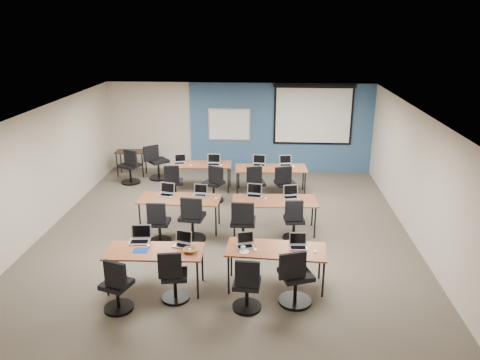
# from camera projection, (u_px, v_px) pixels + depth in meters

# --- Properties ---
(floor) EXTENTS (8.00, 9.00, 0.02)m
(floor) POSITION_uv_depth(u_px,v_px,m) (227.00, 231.00, 10.41)
(floor) COLOR #6B6354
(floor) RESTS_ON ground
(ceiling) EXTENTS (8.00, 9.00, 0.02)m
(ceiling) POSITION_uv_depth(u_px,v_px,m) (225.00, 111.00, 9.53)
(ceiling) COLOR white
(ceiling) RESTS_ON ground
(wall_back) EXTENTS (8.00, 0.04, 2.70)m
(wall_back) POSITION_uv_depth(u_px,v_px,m) (239.00, 127.00, 14.21)
(wall_back) COLOR beige
(wall_back) RESTS_ON ground
(wall_front) EXTENTS (8.00, 0.04, 2.70)m
(wall_front) POSITION_uv_depth(u_px,v_px,m) (193.00, 289.00, 5.72)
(wall_front) COLOR beige
(wall_front) RESTS_ON ground
(wall_left) EXTENTS (0.04, 9.00, 2.70)m
(wall_left) POSITION_uv_depth(u_px,v_px,m) (44.00, 170.00, 10.20)
(wall_left) COLOR beige
(wall_left) RESTS_ON ground
(wall_right) EXTENTS (0.04, 9.00, 2.70)m
(wall_right) POSITION_uv_depth(u_px,v_px,m) (417.00, 178.00, 9.73)
(wall_right) COLOR beige
(wall_right) RESTS_ON ground
(blue_accent_panel) EXTENTS (5.50, 0.04, 2.70)m
(blue_accent_panel) POSITION_uv_depth(u_px,v_px,m) (281.00, 128.00, 14.11)
(blue_accent_panel) COLOR #3D5977
(blue_accent_panel) RESTS_ON wall_back
(whiteboard) EXTENTS (1.28, 0.03, 0.98)m
(whiteboard) POSITION_uv_depth(u_px,v_px,m) (229.00, 125.00, 14.13)
(whiteboard) COLOR silver
(whiteboard) RESTS_ON wall_back
(projector_screen) EXTENTS (2.40, 0.10, 1.82)m
(projector_screen) POSITION_uv_depth(u_px,v_px,m) (313.00, 111.00, 13.82)
(projector_screen) COLOR black
(projector_screen) RESTS_ON wall_back
(training_table_front_left) EXTENTS (1.67, 0.70, 0.73)m
(training_table_front_left) POSITION_uv_depth(u_px,v_px,m) (155.00, 253.00, 8.01)
(training_table_front_left) COLOR brown
(training_table_front_left) RESTS_ON floor
(training_table_front_right) EXTENTS (1.72, 0.72, 0.73)m
(training_table_front_right) POSITION_uv_depth(u_px,v_px,m) (276.00, 251.00, 8.06)
(training_table_front_right) COLOR brown
(training_table_front_right) RESTS_ON floor
(training_table_mid_left) EXTENTS (1.79, 0.74, 0.73)m
(training_table_mid_left) POSITION_uv_depth(u_px,v_px,m) (180.00, 200.00, 10.32)
(training_table_mid_left) COLOR #AA742C
(training_table_mid_left) RESTS_ON floor
(training_table_mid_right) EXTENTS (1.85, 0.77, 0.73)m
(training_table_mid_right) POSITION_uv_depth(u_px,v_px,m) (275.00, 202.00, 10.22)
(training_table_mid_right) COLOR brown
(training_table_mid_right) RESTS_ON floor
(training_table_back_left) EXTENTS (1.66, 0.69, 0.73)m
(training_table_back_left) POSITION_uv_depth(u_px,v_px,m) (201.00, 166.00, 12.77)
(training_table_back_left) COLOR brown
(training_table_back_left) RESTS_ON floor
(training_table_back_right) EXTENTS (1.89, 0.79, 0.73)m
(training_table_back_right) POSITION_uv_depth(u_px,v_px,m) (271.00, 169.00, 12.44)
(training_table_back_right) COLOR #A17639
(training_table_back_right) RESTS_ON floor
(laptop_0) EXTENTS (0.36, 0.30, 0.27)m
(laptop_0) POSITION_uv_depth(u_px,v_px,m) (140.00, 238.00, 8.31)
(laptop_0) COLOR silver
(laptop_0) RESTS_ON training_table_front_left
(mouse_0) EXTENTS (0.06, 0.09, 0.03)m
(mouse_0) POSITION_uv_depth(u_px,v_px,m) (149.00, 245.00, 8.14)
(mouse_0) COLOR white
(mouse_0) RESTS_ON training_table_front_left
(task_chair_0) EXTENTS (0.49, 0.48, 0.96)m
(task_chair_0) POSITION_uv_depth(u_px,v_px,m) (117.00, 290.00, 7.44)
(task_chair_0) COLOR black
(task_chair_0) RESTS_ON floor
(laptop_1) EXTENTS (0.31, 0.26, 0.23)m
(laptop_1) POSITION_uv_depth(u_px,v_px,m) (183.00, 242.00, 8.16)
(laptop_1) COLOR #B1B2BE
(laptop_1) RESTS_ON training_table_front_left
(mouse_1) EXTENTS (0.09, 0.11, 0.04)m
(mouse_1) POSITION_uv_depth(u_px,v_px,m) (190.00, 249.00, 8.03)
(mouse_1) COLOR white
(mouse_1) RESTS_ON training_table_front_left
(task_chair_1) EXTENTS (0.47, 0.47, 0.96)m
(task_chair_1) POSITION_uv_depth(u_px,v_px,m) (174.00, 280.00, 7.72)
(task_chair_1) COLOR black
(task_chair_1) RESTS_ON floor
(laptop_2) EXTENTS (0.30, 0.25, 0.23)m
(laptop_2) POSITION_uv_depth(u_px,v_px,m) (245.00, 243.00, 8.13)
(laptop_2) COLOR #B5B5B5
(laptop_2) RESTS_ON training_table_front_right
(mouse_2) EXTENTS (0.09, 0.11, 0.04)m
(mouse_2) POSITION_uv_depth(u_px,v_px,m) (255.00, 250.00, 7.99)
(mouse_2) COLOR white
(mouse_2) RESTS_ON training_table_front_right
(task_chair_2) EXTENTS (0.48, 0.48, 0.96)m
(task_chair_2) POSITION_uv_depth(u_px,v_px,m) (247.00, 289.00, 7.47)
(task_chair_2) COLOR black
(task_chair_2) RESTS_ON floor
(laptop_3) EXTENTS (0.30, 0.26, 0.23)m
(laptop_3) POSITION_uv_depth(u_px,v_px,m) (298.00, 244.00, 8.09)
(laptop_3) COLOR #B8B8B8
(laptop_3) RESTS_ON training_table_front_right
(mouse_3) EXTENTS (0.07, 0.10, 0.03)m
(mouse_3) POSITION_uv_depth(u_px,v_px,m) (315.00, 252.00, 7.93)
(mouse_3) COLOR white
(mouse_3) RESTS_ON training_table_front_right
(task_chair_3) EXTENTS (0.57, 0.55, 1.03)m
(task_chair_3) POSITION_uv_depth(u_px,v_px,m) (295.00, 282.00, 7.62)
(task_chair_3) COLOR black
(task_chair_3) RESTS_ON floor
(laptop_4) EXTENTS (0.34, 0.29, 0.26)m
(laptop_4) POSITION_uv_depth(u_px,v_px,m) (167.00, 192.00, 10.50)
(laptop_4) COLOR #AEAEAE
(laptop_4) RESTS_ON training_table_mid_left
(mouse_4) EXTENTS (0.07, 0.10, 0.03)m
(mouse_4) POSITION_uv_depth(u_px,v_px,m) (170.00, 197.00, 10.36)
(mouse_4) COLOR white
(mouse_4) RESTS_ON training_table_mid_left
(task_chair_4) EXTENTS (0.47, 0.47, 0.96)m
(task_chair_4) POSITION_uv_depth(u_px,v_px,m) (159.00, 226.00, 9.73)
(task_chair_4) COLOR black
(task_chair_4) RESTS_ON floor
(laptop_5) EXTENTS (0.30, 0.26, 0.23)m
(laptop_5) POSITION_uv_depth(u_px,v_px,m) (200.00, 193.00, 10.49)
(laptop_5) COLOR #B8B7C1
(laptop_5) RESTS_ON training_table_mid_left
(mouse_5) EXTENTS (0.08, 0.10, 0.03)m
(mouse_5) POSITION_uv_depth(u_px,v_px,m) (216.00, 198.00, 10.28)
(mouse_5) COLOR white
(mouse_5) RESTS_ON training_table_mid_left
(task_chair_5) EXTENTS (0.56, 0.56, 1.03)m
(task_chair_5) POSITION_uv_depth(u_px,v_px,m) (192.00, 222.00, 9.83)
(task_chair_5) COLOR black
(task_chair_5) RESTS_ON floor
(laptop_6) EXTENTS (0.34, 0.29, 0.26)m
(laptop_6) POSITION_uv_depth(u_px,v_px,m) (254.00, 193.00, 10.45)
(laptop_6) COLOR #B3B3B5
(laptop_6) RESTS_ON training_table_mid_right
(mouse_6) EXTENTS (0.06, 0.09, 0.03)m
(mouse_6) POSITION_uv_depth(u_px,v_px,m) (266.00, 198.00, 10.28)
(mouse_6) COLOR white
(mouse_6) RESTS_ON training_table_mid_right
(task_chair_6) EXTENTS (0.56, 0.56, 1.04)m
(task_chair_6) POSITION_uv_depth(u_px,v_px,m) (243.00, 227.00, 9.59)
(task_chair_6) COLOR black
(task_chair_6) RESTS_ON floor
(laptop_7) EXTENTS (0.34, 0.29, 0.26)m
(laptop_7) POSITION_uv_depth(u_px,v_px,m) (291.00, 194.00, 10.37)
(laptop_7) COLOR #B5B5C2
(laptop_7) RESTS_ON training_table_mid_right
(mouse_7) EXTENTS (0.08, 0.11, 0.04)m
(mouse_7) POSITION_uv_depth(u_px,v_px,m) (300.00, 201.00, 10.12)
(mouse_7) COLOR white
(mouse_7) RESTS_ON training_table_mid_right
(task_chair_7) EXTENTS (0.46, 0.46, 0.95)m
(task_chair_7) POSITION_uv_depth(u_px,v_px,m) (294.00, 223.00, 9.88)
(task_chair_7) COLOR black
(task_chair_7) RESTS_ON floor
(laptop_8) EXTENTS (0.31, 0.26, 0.24)m
(laptop_8) POSITION_uv_depth(u_px,v_px,m) (180.00, 161.00, 12.80)
(laptop_8) COLOR #B6B6BE
(laptop_8) RESTS_ON training_table_back_left
(mouse_8) EXTENTS (0.08, 0.10, 0.03)m
(mouse_8) POSITION_uv_depth(u_px,v_px,m) (191.00, 165.00, 12.62)
(mouse_8) COLOR white
(mouse_8) RESTS_ON training_table_back_left
(task_chair_8) EXTENTS (0.48, 0.48, 0.96)m
(task_chair_8) POSITION_uv_depth(u_px,v_px,m) (174.00, 185.00, 12.13)
(task_chair_8) COLOR black
(task_chair_8) RESTS_ON floor
(laptop_9) EXTENTS (0.36, 0.30, 0.27)m
(laptop_9) POSITION_uv_depth(u_px,v_px,m) (214.00, 162.00, 12.71)
(laptop_9) COLOR silver
(laptop_9) RESTS_ON training_table_back_left
(mouse_9) EXTENTS (0.09, 0.11, 0.03)m
(mouse_9) POSITION_uv_depth(u_px,v_px,m) (221.00, 165.00, 12.60)
(mouse_9) COLOR white
(mouse_9) RESTS_ON training_table_back_left
(task_chair_9) EXTENTS (0.55, 0.51, 0.99)m
(task_chair_9) POSITION_uv_depth(u_px,v_px,m) (214.00, 187.00, 11.98)
(task_chair_9) COLOR black
(task_chair_9) RESTS_ON floor
(laptop_10) EXTENTS (0.35, 0.30, 0.26)m
(laptop_10) POSITION_uv_depth(u_px,v_px,m) (259.00, 163.00, 12.65)
(laptop_10) COLOR silver
(laptop_10) RESTS_ON training_table_back_right
(mouse_10) EXTENTS (0.08, 0.11, 0.03)m
(mouse_10) POSITION_uv_depth(u_px,v_px,m) (261.00, 166.00, 12.54)
(mouse_10) COLOR white
(mouse_10) RESTS_ON training_table_back_right
(task_chair_10) EXTENTS (0.48, 0.48, 0.97)m
(task_chair_10) POSITION_uv_depth(u_px,v_px,m) (256.00, 186.00, 12.03)
(task_chair_10) COLOR black
(task_chair_10) RESTS_ON floor
(laptop_11) EXTENTS (0.34, 0.29, 0.26)m
(laptop_11) POSITION_uv_depth(u_px,v_px,m) (285.00, 163.00, 12.64)
(laptop_11) COLOR #ACACB4
(laptop_11) RESTS_ON training_table_back_right
(mouse_11) EXTENTS (0.09, 0.12, 0.04)m
(mouse_11) POSITION_uv_depth(u_px,v_px,m) (294.00, 167.00, 12.48)
(mouse_11) COLOR white
(mouse_11) RESTS_ON training_table_back_right
(task_chair_11) EXTENTS (0.55, 0.53, 1.01)m
(task_chair_11) POSITION_uv_depth(u_px,v_px,m) (285.00, 187.00, 11.90)
(task_chair_11) COLOR black
(task_chair_11) RESTS_ON floor
(blue_mousepad) EXTENTS (0.25, 0.21, 0.01)m
(blue_mousepad) POSITION_uv_depth(u_px,v_px,m) (141.00, 250.00, 7.99)
(blue_mousepad) COLOR navy
(blue_mousepad) RESTS_ON training_table_front_left
(snack_bowl) EXTENTS (0.28, 0.28, 0.06)m
(snack_bowl) POSITION_uv_depth(u_px,v_px,m) (190.00, 250.00, 7.93)
(snack_bowl) COLOR brown
(snack_bowl) RESTS_ON training_table_front_left
(snack_plate) EXTENTS (0.19, 0.19, 0.01)m
(snack_plate) POSITION_uv_depth(u_px,v_px,m) (244.00, 252.00, 7.93)
(snack_plate) COLOR white
(snack_plate) RESTS_ON training_table_front_right
(coffee_cup) EXTENTS (0.09, 0.09, 0.07)m
(coffee_cup) POSITION_uv_depth(u_px,v_px,m) (243.00, 249.00, 7.95)
(coffee_cup) COLOR silver
(coffee_cup) RESTS_ON snack_plate
(utility_table) EXTENTS (0.89, 0.49, 0.75)m
(utility_table) POSITION_uv_depth(u_px,v_px,m) (131.00, 154.00, 13.95)
(utility_table) COLOR black
(utility_table) RESTS_ON floor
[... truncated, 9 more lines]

